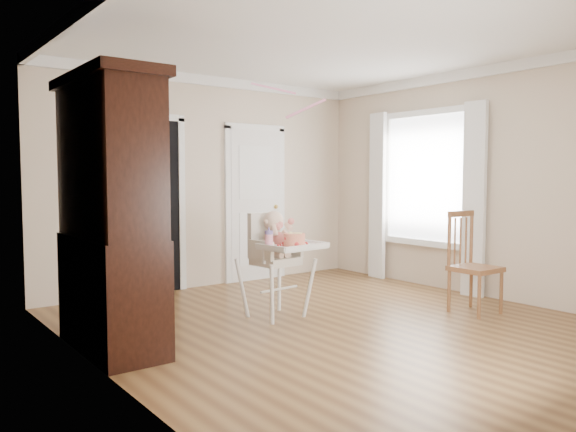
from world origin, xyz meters
TOP-DOWN VIEW (x-y plane):
  - floor at (0.00, 0.00)m, footprint 5.00×5.00m
  - ceiling at (0.00, 0.00)m, footprint 5.00×5.00m
  - wall_back at (0.00, 2.50)m, footprint 4.50×0.00m
  - wall_left at (-2.25, 0.00)m, footprint 0.00×5.00m
  - wall_right at (2.25, 0.00)m, footprint 0.00×5.00m
  - crown_molding at (0.00, 0.00)m, footprint 4.50×5.00m
  - doorway at (-0.90, 2.48)m, footprint 1.06×0.05m
  - closet_door at (0.70, 2.48)m, footprint 0.96×0.09m
  - window_right at (2.18, 0.80)m, footprint 0.13×1.84m
  - high_chair at (-0.30, 0.62)m, footprint 0.67×0.81m
  - baby at (-0.30, 0.64)m, footprint 0.33×0.25m
  - cake at (-0.28, 0.34)m, footprint 0.27×0.27m
  - sippy_cup at (-0.51, 0.44)m, footprint 0.08×0.08m
  - china_cabinet at (-1.99, 0.58)m, footprint 0.59×1.33m
  - dining_chair at (1.46, -0.45)m, footprint 0.44×0.44m
  - streamer at (-0.32, 0.64)m, footprint 0.24×0.45m

SIDE VIEW (x-z plane):
  - floor at x=0.00m, z-range 0.00..0.00m
  - dining_chair at x=1.46m, z-range -0.04..1.02m
  - high_chair at x=-0.30m, z-range 0.13..1.20m
  - cake at x=-0.28m, z-range 0.75..0.87m
  - baby at x=-0.30m, z-range 0.58..1.07m
  - sippy_cup at x=-0.51m, z-range 0.73..0.93m
  - closet_door at x=0.70m, z-range -0.04..2.09m
  - doorway at x=-0.90m, z-range 0.00..2.22m
  - china_cabinet at x=-1.99m, z-range 0.00..2.24m
  - window_right at x=2.18m, z-range 0.14..2.44m
  - wall_back at x=0.00m, z-range -0.90..3.60m
  - wall_left at x=-2.25m, z-range -1.15..3.85m
  - wall_right at x=2.25m, z-range -1.15..3.85m
  - streamer at x=-0.32m, z-range 2.21..2.36m
  - crown_molding at x=0.00m, z-range 2.58..2.70m
  - ceiling at x=0.00m, z-range 2.70..2.70m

